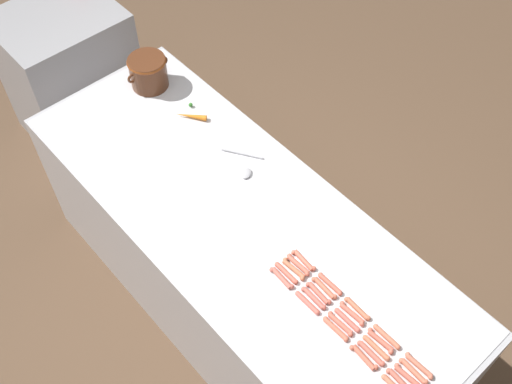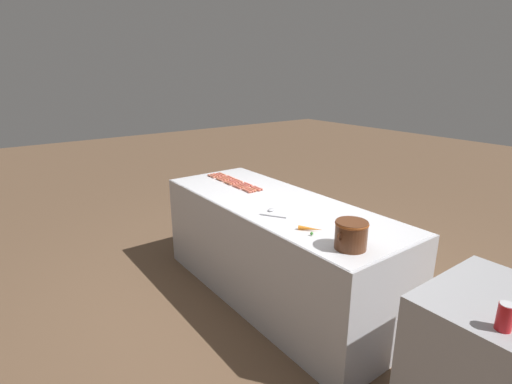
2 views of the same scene
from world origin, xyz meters
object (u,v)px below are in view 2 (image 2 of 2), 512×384
Objects in this scene: hot_dog_19 at (249,190)px; hot_dog_24 at (246,191)px; hot_dog_8 at (245,185)px; hot_dog_21 at (220,179)px; hot_dog_18 at (240,186)px; hot_dog_3 at (248,184)px; carrot at (310,229)px; hot_dog_1 at (231,177)px; hot_dog_6 at (228,178)px; hot_dog_7 at (236,181)px; hot_dog_11 at (225,178)px; soda_can at (505,317)px; hot_dog_9 at (255,189)px; serving_spoon at (272,212)px; back_cabinet at (488,380)px; hot_dog_2 at (239,181)px; hot_dog_16 at (222,179)px; bean_pot at (351,233)px; hot_dog_15 at (214,176)px; hot_dog_13 at (243,186)px; hot_dog_10 at (217,175)px; hot_dog_12 at (233,182)px; hot_dog_14 at (252,189)px; hot_dog_4 at (258,188)px; hot_dog_22 at (228,183)px; hot_dog_5 at (220,175)px; hot_dog_23 at (237,187)px; hot_dog_0 at (222,174)px; hot_dog_20 at (211,176)px.

hot_dog_19 is 1.00× the size of hot_dog_24.
hot_dog_21 is (0.10, -0.32, 0.00)m from hot_dog_8.
hot_dog_24 is (0.10, 0.16, 0.00)m from hot_dog_8.
hot_dog_18 and hot_dog_19 have the same top height.
hot_dog_3 is 0.04m from hot_dog_8.
carrot is at bearing 77.11° from hot_dog_8.
hot_dog_1 and hot_dog_21 have the same top height.
hot_dog_6 is 0.10m from hot_dog_21.
hot_dog_7 and hot_dog_11 have the same top height.
hot_dog_8 and hot_dog_24 have the same top height.
soda_can reaches higher than hot_dog_3.
hot_dog_9 is 0.57× the size of serving_spoon.
hot_dog_1 is at bearing -101.57° from carrot.
hot_dog_2 is at bearing -94.26° from back_cabinet.
hot_dog_16 is (0.07, -0.49, 0.00)m from hot_dog_9.
carrot is (0.31, 1.36, 0.00)m from hot_dog_2.
bean_pot is (0.20, 1.39, 0.09)m from hot_dog_19.
hot_dog_15 is 0.90× the size of carrot.
hot_dog_6 is 1.00× the size of hot_dog_13.
hot_dog_10 and hot_dog_19 have the same top height.
hot_dog_12 is 1.00× the size of hot_dog_14.
hot_dog_4 is at bearing -106.65° from carrot.
hot_dog_11 is 1.00× the size of hot_dog_22.
hot_dog_11 is at bearing -97.88° from hot_dog_24.
hot_dog_12 is (0.00, 0.16, 0.00)m from hot_dog_11.
hot_dog_7 is 0.90× the size of carrot.
hot_dog_22 is (0.11, 0.33, 0.00)m from hot_dog_5.
hot_dog_7 is 0.10m from hot_dog_22.
bean_pot is (0.16, 1.55, 0.09)m from hot_dog_23.
hot_dog_19 is at bearing 91.22° from hot_dog_18.
hot_dog_4 is at bearing 89.97° from hot_dog_0.
hot_dog_10 is at bearing -111.62° from hot_dog_21.
hot_dog_5 is 1.00× the size of hot_dog_19.
hot_dog_11 and hot_dog_13 have the same top height.
hot_dog_12 is at bearing 96.20° from hot_dog_15.
hot_dog_6 is 1.00× the size of hot_dog_10.
hot_dog_1 is at bearing -90.11° from hot_dog_4.
hot_dog_13 is 0.04m from hot_dog_18.
hot_dog_7 is at bearing -93.58° from back_cabinet.
hot_dog_23 is at bearing 67.34° from hot_dog_12.
hot_dog_20 is at bearing -77.98° from hot_dog_12.
hot_dog_18 is (0.07, 0.49, 0.00)m from hot_dog_5.
soda_can reaches higher than hot_dog_8.
hot_dog_24 is (0.03, 0.00, 0.00)m from hot_dog_19.
hot_dog_3 is (-0.00, 0.16, 0.00)m from hot_dog_2.
hot_dog_15 is at bearing -82.14° from hot_dog_8.
soda_can is (0.44, 2.67, 0.08)m from hot_dog_2.
hot_dog_5 and hot_dog_20 have the same top height.
carrot is at bearing 75.48° from hot_dog_3.
hot_dog_16 is 0.03m from hot_dog_21.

